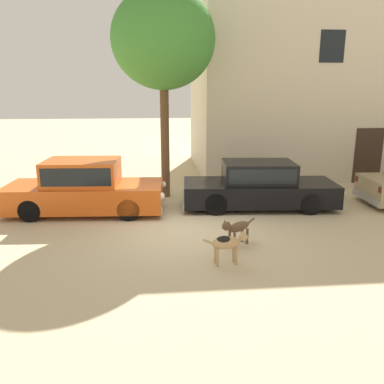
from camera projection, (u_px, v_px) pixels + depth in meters
name	position (u px, v px, depth m)	size (l,w,h in m)	color
ground_plane	(185.00, 227.00, 10.37)	(80.00, 80.00, 0.00)	#CCB78E
parked_sedan_nearest	(84.00, 187.00, 11.41)	(4.69, 1.98, 1.56)	#D15619
parked_sedan_second	(259.00, 185.00, 11.95)	(4.80, 2.02, 1.41)	black
stray_dog_spotted	(236.00, 228.00, 9.03)	(0.94, 0.69, 0.69)	brown
stray_dog_tan	(228.00, 243.00, 8.09)	(1.00, 0.28, 0.69)	tan
acacia_tree_left	(163.00, 40.00, 12.09)	(3.21, 2.89, 6.53)	brown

